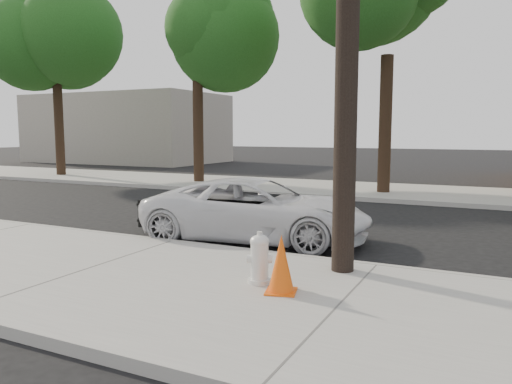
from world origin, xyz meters
TOP-DOWN VIEW (x-y plane):
  - ground at (0.00, 0.00)m, footprint 120.00×120.00m
  - near_sidewalk at (0.00, -4.30)m, footprint 90.00×4.40m
  - far_sidewalk at (0.00, 8.50)m, footprint 90.00×5.00m
  - curb_near at (0.00, -2.10)m, footprint 90.00×0.12m
  - building_far at (-20.00, 20.00)m, footprint 14.00×8.00m
  - tree_a at (-13.80, 7.85)m, footprint 4.65×4.50m
  - tree_b at (-5.81, 8.06)m, footprint 4.34×4.20m
  - police_cruiser at (1.20, -0.77)m, footprint 4.96×2.79m
  - fire_hydrant at (2.73, -3.84)m, footprint 0.37×0.33m
  - traffic_cone at (3.17, -4.08)m, footprint 0.49×0.49m

SIDE VIEW (x-z plane):
  - ground at x=0.00m, z-range 0.00..0.00m
  - near_sidewalk at x=0.00m, z-range 0.00..0.15m
  - far_sidewalk at x=0.00m, z-range 0.00..0.15m
  - curb_near at x=0.00m, z-range -0.01..0.15m
  - fire_hydrant at x=2.73m, z-range 0.14..0.83m
  - traffic_cone at x=3.17m, z-range 0.14..0.92m
  - police_cruiser at x=1.20m, z-range 0.00..1.31m
  - building_far at x=-20.00m, z-range 0.00..5.00m
  - tree_b at x=-5.81m, z-range 1.93..10.38m
  - tree_a at x=-13.80m, z-range 2.03..11.03m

